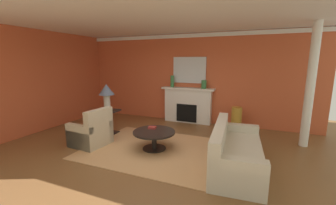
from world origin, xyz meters
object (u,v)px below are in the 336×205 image
fireplace (188,106)px  coffee_table (154,136)px  mantel_mirror (189,70)px  table_lamp (107,92)px  vase_mantel_left (172,81)px  vase_tall_corner (236,119)px  side_table (108,120)px  vase_mantel_right (204,84)px  armchair_near_window (92,133)px  sofa (235,153)px

fireplace → coffee_table: size_ratio=1.80×
fireplace → mantel_mirror: mantel_mirror is taller
table_lamp → vase_mantel_left: 2.34m
table_lamp → vase_tall_corner: table_lamp is taller
side_table → vase_mantel_right: 3.19m
vase_mantel_left → vase_mantel_right: bearing=0.0°
vase_tall_corner → vase_mantel_right: bearing=167.0°
armchair_near_window → side_table: (-0.15, 0.86, 0.09)m
side_table → fireplace: bearing=49.2°
vase_tall_corner → table_lamp: bearing=-152.9°
sofa → vase_mantel_right: vase_mantel_right is taller
coffee_table → side_table: 1.79m
vase_mantel_right → vase_mantel_left: bearing=180.0°
vase_mantel_right → vase_mantel_left: 1.10m
mantel_mirror → vase_tall_corner: 2.21m
mantel_mirror → vase_mantel_left: (-0.55, -0.17, -0.39)m
coffee_table → table_lamp: (-1.72, 0.50, 0.89)m
sofa → side_table: size_ratio=3.09×
fireplace → side_table: (-1.76, -2.04, -0.17)m
fireplace → sofa: (1.82, -2.73, -0.27)m
table_lamp → vase_mantel_right: 3.05m
side_table → vase_tall_corner: 3.82m
side_table → armchair_near_window: bearing=-79.8°
coffee_table → vase_mantel_right: (0.59, 2.49, 1.00)m
fireplace → vase_tall_corner: 1.68m
mantel_mirror → coffee_table: 3.03m
fireplace → sofa: size_ratio=0.83×
side_table → vase_tall_corner: bearing=27.1°
vase_mantel_right → vase_mantel_left: (-1.10, 0.00, 0.06)m
mantel_mirror → coffee_table: mantel_mirror is taller
table_lamp → vase_tall_corner: 3.91m
fireplace → armchair_near_window: 3.32m
fireplace → vase_mantel_left: size_ratio=4.54×
fireplace → coffee_table: bearing=-90.9°
table_lamp → vase_mantel_left: (1.21, 1.99, 0.18)m
side_table → vase_tall_corner: (3.40, 1.74, -0.04)m
armchair_near_window → vase_mantel_left: size_ratio=2.40×
armchair_near_window → vase_tall_corner: bearing=38.7°
side_table → coffee_table: bearing=-16.2°
vase_mantel_right → table_lamp: bearing=-139.3°
fireplace → table_lamp: (-1.76, -2.04, 0.66)m
fireplace → armchair_near_window: size_ratio=1.89×
armchair_near_window → table_lamp: table_lamp is taller
mantel_mirror → side_table: size_ratio=1.62×
fireplace → table_lamp: 2.77m
mantel_mirror → sofa: bearing=-57.5°
armchair_near_window → vase_mantel_right: bearing=52.9°
fireplace → coffee_table: (-0.04, -2.54, -0.23)m
vase_mantel_right → mantel_mirror: bearing=162.8°
table_lamp → vase_mantel_left: vase_mantel_left is taller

